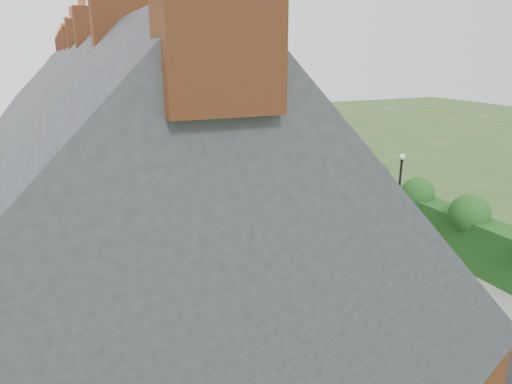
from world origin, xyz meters
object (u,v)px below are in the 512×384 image
(car_silver_b, at_px, (313,264))
(car_grey, at_px, (178,152))
(car_red, at_px, (202,176))
(car_silver_a, at_px, (374,334))
(car_white, at_px, (284,232))
(lamppost, at_px, (399,190))
(car_beige, at_px, (183,166))
(car_black, at_px, (159,142))
(car_green, at_px, (231,202))
(horse_cart, at_px, (267,193))
(horse, at_px, (282,208))

(car_silver_b, distance_m, car_grey, 26.60)
(car_silver_b, relative_size, car_red, 1.48)
(car_silver_a, bearing_deg, car_white, 94.84)
(lamppost, height_order, car_beige, lamppost)
(lamppost, distance_m, car_black, 31.91)
(car_grey, bearing_deg, lamppost, -83.13)
(lamppost, xyz_separation_m, car_red, (-5.49, 16.19, -2.66))
(car_green, relative_size, car_grey, 0.73)
(car_silver_b, height_order, car_white, car_silver_b)
(car_grey, xyz_separation_m, horse_cart, (1.49, -17.02, 0.45))
(car_silver_a, distance_m, car_green, 15.56)
(lamppost, xyz_separation_m, car_black, (-5.61, 31.30, -2.57))
(horse, distance_m, horse_cart, 2.22)
(car_black, bearing_deg, car_beige, -103.27)
(car_grey, distance_m, horse, 19.27)
(car_white, xyz_separation_m, car_red, (-0.49, 13.19, -0.07))
(car_grey, bearing_deg, car_green, -96.82)
(car_white, relative_size, horse, 2.39)
(car_green, xyz_separation_m, horse_cart, (2.22, -0.63, 0.55))
(car_black, bearing_deg, car_green, -101.29)
(lamppost, height_order, horse_cart, lamppost)
(lamppost, bearing_deg, car_beige, 107.05)
(car_red, bearing_deg, car_green, -104.91)
(lamppost, distance_m, car_grey, 26.01)
(horse, bearing_deg, car_silver_b, 94.13)
(horse, height_order, horse_cart, horse_cart)
(car_beige, distance_m, car_black, 11.51)
(car_beige, distance_m, horse_cart, 11.72)
(car_red, bearing_deg, car_silver_b, -103.51)
(car_red, xyz_separation_m, horse, (1.98, -10.00, 0.22))
(car_silver_a, height_order, car_silver_b, car_silver_b)
(lamppost, xyz_separation_m, horse, (-3.51, 6.19, -2.44))
(car_white, relative_size, car_beige, 0.92)
(car_red, bearing_deg, horse_cart, -88.78)
(car_red, distance_m, car_grey, 9.22)
(car_beige, xyz_separation_m, car_grey, (1.07, 5.60, 0.03))
(car_silver_a, bearing_deg, car_grey, 100.59)
(car_beige, distance_m, car_grey, 5.70)
(car_red, height_order, car_beige, car_beige)
(car_green, distance_m, car_beige, 10.80)
(car_silver_b, xyz_separation_m, car_white, (0.65, 4.19, -0.09))
(car_silver_a, xyz_separation_m, car_white, (1.38, 9.54, 0.02))
(horse, bearing_deg, car_beige, -59.08)
(car_black, bearing_deg, car_grey, -95.05)
(car_silver_b, height_order, car_red, car_silver_b)
(horse, bearing_deg, car_white, 85.25)
(car_grey, bearing_deg, horse_cart, -89.27)
(lamppost, bearing_deg, car_silver_b, -168.08)
(car_white, height_order, horse, horse)
(car_beige, xyz_separation_m, car_black, (0.46, 11.50, -0.00))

